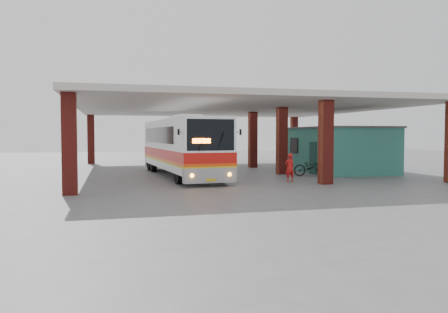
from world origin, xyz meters
TOP-DOWN VIEW (x-y plane):
  - ground at (0.00, 0.00)m, footprint 90.00×90.00m
  - brick_columns at (1.43, 5.00)m, footprint 20.10×21.60m
  - canopy_roof at (0.50, 6.50)m, footprint 21.00×23.00m
  - shop_building at (7.49, 4.00)m, footprint 5.20×8.20m
  - coach_bus at (-3.55, 3.27)m, footprint 3.56×12.92m
  - motorcycle at (4.20, 1.19)m, footprint 2.23×0.97m
  - pedestrian at (1.64, -1.50)m, footprint 0.63×0.48m
  - red_chair at (5.02, 8.10)m, footprint 0.49×0.49m

SIDE VIEW (x-z plane):
  - ground at x=0.00m, z-range 0.00..0.00m
  - red_chair at x=5.02m, z-range -0.03..0.69m
  - motorcycle at x=4.20m, z-range 0.00..1.14m
  - pedestrian at x=1.64m, z-range 0.00..1.55m
  - shop_building at x=7.49m, z-range 0.01..3.12m
  - coach_bus at x=-3.55m, z-range -0.01..3.71m
  - brick_columns at x=1.43m, z-range 0.00..4.35m
  - canopy_roof at x=0.50m, z-range 4.35..4.65m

